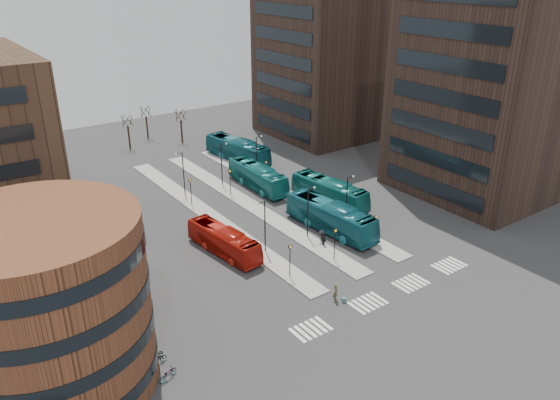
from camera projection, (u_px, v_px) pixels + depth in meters
ground at (407, 320)px, 49.75m from camera, size 160.00×160.00×0.00m
island_left at (209, 215)px, 69.93m from camera, size 2.50×45.00×0.15m
island_mid at (248, 204)px, 73.12m from camera, size 2.50×45.00×0.15m
island_right at (285, 194)px, 76.30m from camera, size 2.50×45.00×0.15m
suitcase at (344, 300)px, 52.18m from camera, size 0.50×0.46×0.50m
red_bus at (224, 241)px, 60.52m from camera, size 3.80×10.93×2.98m
teal_bus_a at (331, 217)px, 65.42m from camera, size 4.13×13.22×3.62m
teal_bus_b at (258, 176)px, 77.93m from camera, size 3.08×12.17×3.37m
teal_bus_c at (329, 191)px, 72.90m from camera, size 4.16×12.32×3.37m
teal_bus_d at (238, 150)px, 88.46m from camera, size 4.98×13.41×3.65m
traveller at (336, 293)px, 52.18m from camera, size 0.78×0.75×1.81m
commuter_a at (251, 249)px, 60.29m from camera, size 0.91×0.80×1.57m
commuter_b at (324, 240)px, 62.18m from camera, size 0.63×1.06×1.69m
commuter_c at (321, 237)px, 62.94m from camera, size 0.68×1.07×1.59m
bicycle_near at (168, 374)px, 42.57m from camera, size 1.90×1.20×0.94m
bicycle_mid at (153, 354)px, 44.68m from camera, size 1.70×0.78×0.98m
bicycle_far at (157, 359)px, 44.13m from camera, size 1.73×0.67×0.90m
crosswalk_stripes at (388, 293)px, 53.65m from camera, size 22.35×2.40×0.01m
round_building at (45, 308)px, 39.49m from camera, size 15.16×15.16×14.00m
tower_near at (492, 83)px, 72.59m from camera, size 20.12×20.00×30.00m
tower_far at (328, 51)px, 97.90m from camera, size 20.12×20.00×30.00m
sign_poles at (276, 206)px, 66.75m from camera, size 12.45×22.12×3.65m
lamp_posts at (260, 183)px, 70.55m from camera, size 14.04×20.24×6.12m
bare_trees at (152, 128)px, 96.72m from camera, size 10.97×8.14×5.90m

